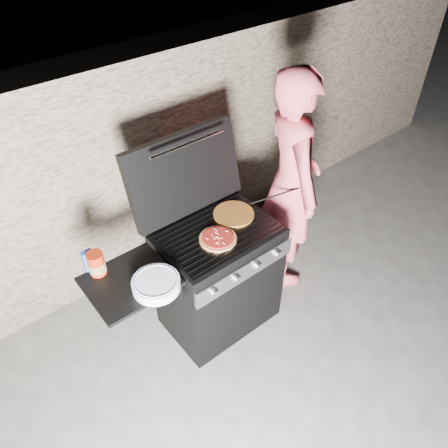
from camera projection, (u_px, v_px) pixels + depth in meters
ground at (219, 316)px, 3.49m from camera, size 50.00×50.00×0.00m
stone_wall at (138, 165)px, 3.52m from camera, size 8.00×0.35×1.80m
gas_grill at (191, 294)px, 3.07m from camera, size 1.34×0.79×0.91m
pizza_topped at (218, 238)px, 2.82m from camera, size 0.25×0.25×0.03m
pizza_plain at (234, 214)px, 3.02m from camera, size 0.37×0.37×0.02m
sauce_jar at (96, 263)px, 2.57m from camera, size 0.11×0.11×0.15m
blue_carton at (89, 260)px, 2.60m from camera, size 0.07×0.04×0.14m
plate_stack at (156, 284)px, 2.51m from camera, size 0.32×0.32×0.06m
person at (291, 184)px, 3.30m from camera, size 0.67×0.78×1.82m
tongs at (278, 194)px, 3.12m from camera, size 0.43×0.19×0.09m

